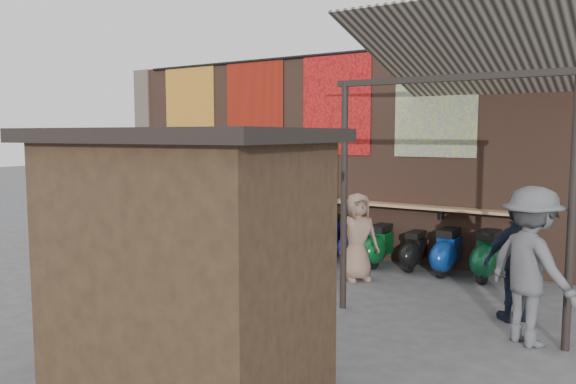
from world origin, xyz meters
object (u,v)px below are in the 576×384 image
Objects in this scene: scooter_stool_10 at (487,256)px; shopper_tan at (358,237)px; scooter_stool_4 at (298,234)px; diner_right at (238,207)px; scooter_stool_9 at (447,252)px; scooter_stool_2 at (246,229)px; scooter_stool_0 at (205,225)px; diner_left at (215,203)px; market_stall at (189,273)px; scooter_stool_3 at (272,234)px; scooter_stool_6 at (355,243)px; shopper_grey at (532,266)px; shelf_box at (296,190)px; shopper_navy at (517,262)px; scooter_stool_7 at (379,246)px; scooter_stool_5 at (325,237)px; scooter_stool_8 at (414,251)px; scooter_stool_1 at (224,226)px.

scooter_stool_10 is 0.59× the size of shopper_tan.
scooter_stool_4 is 1.56m from diner_right.
scooter_stool_2 is at bearing -179.03° from scooter_stool_9.
diner_right is at bearing -0.45° from scooter_stool_0.
diner_left is 0.76× the size of market_stall.
market_stall reaches higher than scooter_stool_3.
scooter_stool_10 is at bearing -0.23° from scooter_stool_6.
scooter_stool_9 is 0.45× the size of shopper_grey.
shopper_grey is (5.42, -2.61, 0.55)m from scooter_stool_3.
scooter_stool_3 is at bearing -0.29° from scooter_stool_0.
scooter_stool_9 is (3.23, -0.27, -0.87)m from shelf_box.
shelf_box reaches higher than scooter_stool_6.
shopper_navy is at bearing -51.53° from scooter_stool_9.
shopper_tan is at bearing -19.15° from scooter_stool_2.
shelf_box is at bearing 170.64° from scooter_stool_7.
scooter_stool_3 is 0.85× the size of scooter_stool_5.
scooter_stool_9 is at bearing 0.97° from scooter_stool_2.
scooter_stool_7 is 0.65m from scooter_stool_8.
shopper_navy reaches higher than shelf_box.
shopper_grey reaches higher than scooter_stool_7.
shopper_tan is (1.27, -1.16, 0.31)m from scooter_stool_5.
scooter_stool_6 is at bearing 67.58° from shopper_tan.
shopper_grey is at bearing -36.67° from scooter_stool_6.
scooter_stool_0 is 0.56× the size of shopper_tan.
diner_left is (-1.92, -0.30, -0.37)m from shelf_box.
scooter_stool_1 is at bearing -178.79° from scooter_stool_8.
scooter_stool_8 is 1.27m from scooter_stool_10.
scooter_stool_9 reaches higher than scooter_stool_3.
shopper_navy reaches higher than scooter_stool_3.
scooter_stool_0 is 0.96× the size of scooter_stool_4.
diner_left is (0.33, -0.01, 0.50)m from scooter_stool_0.
shopper_grey reaches higher than shopper_navy.
scooter_stool_7 is at bearing 0.25° from scooter_stool_2.
diner_right reaches higher than shopper_tan.
scooter_stool_1 reaches higher than scooter_stool_3.
scooter_stool_6 is at bearing -10.22° from shelf_box.
diner_left is (-5.83, -0.03, 0.48)m from scooter_stool_10.
shelf_box is 4.01m from scooter_stool_10.
scooter_stool_1 is 0.61× the size of shopper_tan.
shopper_grey is (6.67, -2.57, 0.49)m from scooter_stool_1.
scooter_stool_6 is 1.17m from scooter_stool_8.
scooter_stool_2 is at bearing 0.10° from scooter_stool_1.
scooter_stool_0 is 4.89m from scooter_stool_8.
shopper_tan reaches higher than scooter_stool_4.
scooter_stool_1 is (-1.65, -0.34, -0.84)m from shelf_box.
scooter_stool_10 reaches higher than scooter_stool_4.
shopper_grey reaches higher than scooter_stool_4.
shopper_tan is at bearing -133.98° from scooter_stool_9.
diner_left reaches higher than scooter_stool_0.
scooter_stool_7 reaches higher than scooter_stool_6.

